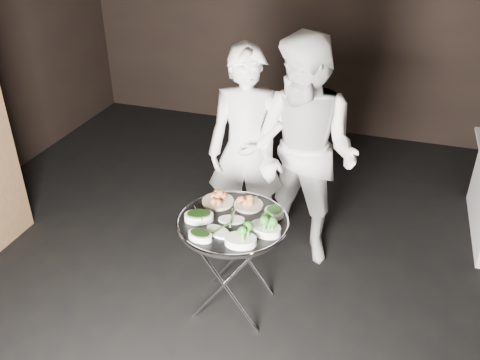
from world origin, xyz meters
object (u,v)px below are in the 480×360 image
(waiter_left, at_px, (247,152))
(waiter_right, at_px, (304,155))
(tray_stand, at_px, (233,261))
(serving_tray, at_px, (233,222))

(waiter_left, height_order, waiter_right, waiter_right)
(tray_stand, distance_m, waiter_right, 0.95)
(serving_tray, distance_m, waiter_left, 0.80)
(serving_tray, bearing_deg, waiter_right, 68.39)
(tray_stand, bearing_deg, waiter_left, 100.88)
(tray_stand, distance_m, waiter_left, 0.90)
(waiter_right, bearing_deg, serving_tray, -92.01)
(serving_tray, bearing_deg, waiter_left, 100.88)
(tray_stand, distance_m, serving_tray, 0.32)
(tray_stand, xyz_separation_m, waiter_left, (-0.15, 0.78, 0.43))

